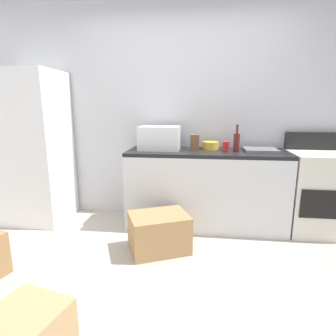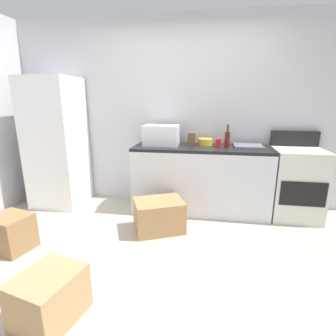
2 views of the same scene
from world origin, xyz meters
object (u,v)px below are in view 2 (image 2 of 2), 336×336
Objects in this scene: wine_bottle at (227,139)px; mixing_bowl at (205,142)px; knife_block at (191,139)px; cardboard_box_small at (49,297)px; stove_oven at (295,182)px; refrigerator at (57,143)px; cardboard_box_large at (159,215)px; cardboard_box_medium at (11,232)px; coffee_mug at (218,143)px; microwave at (161,135)px.

mixing_bowl is (-0.28, 0.15, -0.06)m from wine_bottle.
cardboard_box_small is (-0.82, -2.06, -0.81)m from knife_block.
mixing_bowl is at bearing 174.29° from stove_oven.
cardboard_box_large is at bearing -20.68° from refrigerator.
refrigerator reaches higher than cardboard_box_medium.
cardboard_box_small is (1.09, -1.98, -0.72)m from refrigerator.
coffee_mug is 0.36m from knife_block.
mixing_bowl is 0.50× the size of cardboard_box_medium.
knife_block is at bearing 68.29° from cardboard_box_small.
stove_oven is 2.99m from cardboard_box_small.
coffee_mug reaches higher than cardboard_box_small.
mixing_bowl is 0.44× the size of cardboard_box_small.
microwave is at bearing 97.77° from cardboard_box_large.
cardboard_box_large is (1.60, -0.60, -0.71)m from refrigerator.
stove_oven is at bearing 22.71° from cardboard_box_medium.
mixing_bowl is 0.34× the size of cardboard_box_large.
refrigerator is 1.51m from microwave.
stove_oven is 1.46m from knife_block.
knife_block is (1.91, 0.08, 0.09)m from refrigerator.
knife_block is at bearing 178.77° from stove_oven.
coffee_mug reaches higher than cardboard_box_large.
refrigerator is 2.38m from wine_bottle.
cardboard_box_large is 1.44× the size of cardboard_box_medium.
microwave is (-1.77, 0.03, 0.57)m from stove_oven.
cardboard_box_medium is (-1.73, -1.32, -0.81)m from knife_block.
refrigerator is at bearing -175.28° from mixing_bowl.
wine_bottle is 1.29m from cardboard_box_large.
knife_block is at bearing 2.52° from refrigerator.
stove_oven is 11.00× the size of coffee_mug.
cardboard_box_medium is at bearing -155.88° from cardboard_box_large.
knife_block is at bearing 172.45° from wine_bottle.
wine_bottle reaches higher than coffee_mug.
cardboard_box_small is at bearing -110.22° from cardboard_box_large.
knife_block is (0.41, 0.00, -0.05)m from microwave.
mixing_bowl is at bearing 65.01° from cardboard_box_small.
mixing_bowl reaches higher than cardboard_box_small.
refrigerator is 1.44m from cardboard_box_medium.
cardboard_box_large is (0.09, -0.68, -0.85)m from microwave.
microwave reaches higher than cardboard_box_small.
refrigerator is at bearing -176.93° from microwave.
knife_block reaches higher than cardboard_box_large.
stove_oven reaches higher than coffee_mug.
refrigerator reaches higher than mixing_bowl.
stove_oven reaches higher than mixing_bowl.
coffee_mug reaches higher than mixing_bowl.
cardboard_box_medium reaches higher than cardboard_box_small.
knife_block is 2.36m from cardboard_box_small.
coffee_mug is (-0.10, 0.09, -0.06)m from wine_bottle.
cardboard_box_medium is (-3.09, -1.29, -0.28)m from stove_oven.
knife_block is 0.42× the size of cardboard_box_small.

